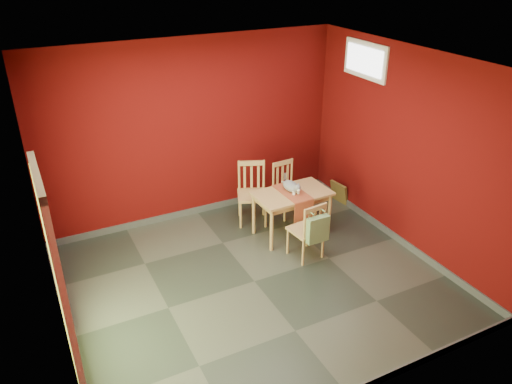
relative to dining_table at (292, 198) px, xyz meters
name	(u,v)px	position (x,y,z in m)	size (l,w,h in m)	color
ground	(254,281)	(-1.00, -0.80, -0.58)	(4.50, 4.50, 0.00)	#2D342D
room_shell	(254,278)	(-1.00, -0.80, -0.53)	(4.50, 4.50, 4.50)	#500808
doorway	(56,273)	(-3.23, -1.20, 0.54)	(0.06, 1.01, 2.13)	#B7D838
window	(365,60)	(1.23, 0.20, 1.77)	(0.05, 0.90, 0.50)	white
outlet_plate	(286,176)	(0.60, 1.19, -0.28)	(0.08, 0.01, 0.12)	silver
dining_table	(292,198)	(0.00, 0.00, 0.00)	(1.08, 0.65, 0.67)	tan
table_runner	(296,199)	(0.00, -0.11, 0.03)	(0.33, 0.65, 0.33)	brown
chair_far_left	(252,192)	(-0.33, 0.60, -0.11)	(0.57, 0.57, 0.93)	tan
chair_far_right	(287,188)	(0.24, 0.56, -0.15)	(0.42, 0.42, 0.84)	tan
chair_near	(308,229)	(-0.12, -0.63, -0.16)	(0.43, 0.43, 0.84)	tan
tote_bag	(318,229)	(-0.11, -0.83, -0.04)	(0.30, 0.18, 0.43)	#638454
cat	(291,184)	(0.01, 0.06, 0.18)	(0.20, 0.38, 0.19)	slate
picture_frame	(339,192)	(1.19, 0.49, -0.41)	(0.16, 0.36, 0.35)	brown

